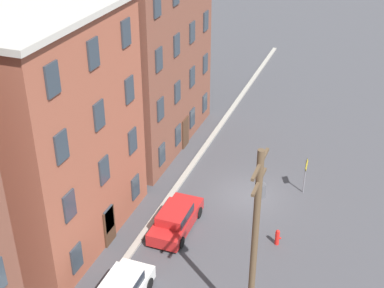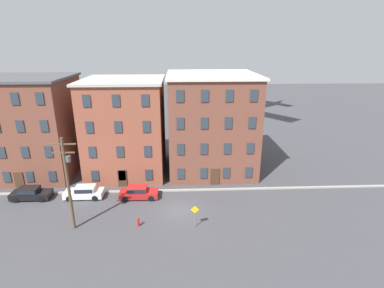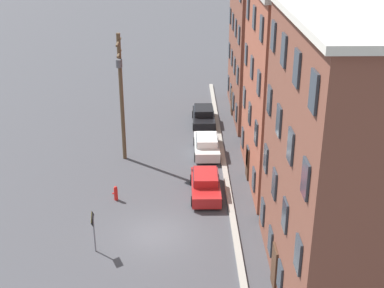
% 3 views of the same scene
% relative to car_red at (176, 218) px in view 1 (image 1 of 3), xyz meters
% --- Properties ---
extents(ground_plane, '(200.00, 200.00, 0.00)m').
position_rel_car_red_xyz_m(ground_plane, '(4.71, -3.00, -0.75)').
color(ground_plane, '#424247').
extents(kerb_strip, '(56.00, 0.36, 0.16)m').
position_rel_car_red_xyz_m(kerb_strip, '(4.71, 1.50, -0.67)').
color(kerb_strip, '#9E998E').
rests_on(kerb_strip, ground_plane).
extents(apartment_midblock, '(10.45, 10.68, 12.75)m').
position_rel_car_red_xyz_m(apartment_midblock, '(-2.31, 8.08, 5.64)').
color(apartment_midblock, brown).
rests_on(apartment_midblock, ground_plane).
extents(apartment_far, '(11.92, 12.31, 13.27)m').
position_rel_car_red_xyz_m(apartment_far, '(9.29, 8.89, 5.90)').
color(apartment_far, brown).
rests_on(apartment_far, ground_plane).
extents(car_red, '(4.40, 1.92, 1.43)m').
position_rel_car_red_xyz_m(car_red, '(0.00, 0.00, 0.00)').
color(car_red, '#B21E1E').
rests_on(car_red, ground_plane).
extents(caution_sign, '(0.97, 0.08, 2.50)m').
position_rel_car_red_xyz_m(caution_sign, '(6.24, -6.19, 0.92)').
color(caution_sign, slate).
rests_on(caution_sign, ground_plane).
extents(utility_pole, '(2.40, 0.44, 9.28)m').
position_rel_car_red_xyz_m(utility_pole, '(-5.48, -5.76, 4.47)').
color(utility_pole, brown).
rests_on(utility_pole, ground_plane).
extents(fire_hydrant, '(0.24, 0.34, 0.96)m').
position_rel_car_red_xyz_m(fire_hydrant, '(0.68, -5.70, -0.27)').
color(fire_hydrant, red).
rests_on(fire_hydrant, ground_plane).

